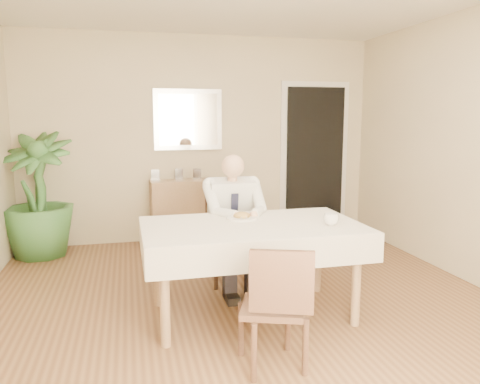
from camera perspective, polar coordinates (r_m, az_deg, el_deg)
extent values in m
plane|color=brown|center=(3.93, 1.23, -14.61)|extent=(5.00, 5.00, 0.00)
cube|color=beige|center=(6.06, -4.78, 6.43)|extent=(4.50, 0.02, 2.60)
cube|color=white|center=(6.48, 8.99, 3.86)|extent=(0.96, 0.03, 2.10)
cube|color=black|center=(6.45, 9.09, 3.84)|extent=(0.80, 0.05, 1.95)
cube|color=silver|center=(6.00, -6.35, 8.76)|extent=(0.86, 0.03, 0.76)
cube|color=white|center=(5.98, -6.33, 8.76)|extent=(0.74, 0.02, 0.64)
cube|color=#8F6D52|center=(3.69, 1.50, -4.42)|extent=(1.61, 0.91, 0.04)
cube|color=beige|center=(3.68, 1.50, -4.03)|extent=(1.71, 1.01, 0.01)
cube|color=beige|center=(3.24, 3.79, -7.81)|extent=(1.70, 0.02, 0.22)
cube|color=beige|center=(4.18, -0.28, -3.93)|extent=(1.70, 0.02, 0.22)
cube|color=beige|center=(3.59, -11.82, -6.32)|extent=(0.02, 1.00, 0.22)
cube|color=beige|center=(4.00, 13.37, -4.75)|extent=(0.02, 1.00, 0.22)
cylinder|color=#8F6D52|center=(3.33, -9.16, -12.71)|extent=(0.07, 0.07, 0.70)
cylinder|color=#8F6D52|center=(3.71, 13.99, -10.55)|extent=(0.07, 0.07, 0.70)
cylinder|color=#8F6D52|center=(4.03, -9.99, -8.84)|extent=(0.07, 0.07, 0.70)
cylinder|color=#8F6D52|center=(4.35, 9.47, -7.47)|extent=(0.07, 0.07, 0.70)
cube|color=#3F291C|center=(4.51, -1.16, -5.69)|extent=(0.43, 0.43, 0.04)
cube|color=#3F291C|center=(4.63, -1.67, -2.12)|extent=(0.42, 0.05, 0.42)
cylinder|color=#3F291C|center=(4.37, -2.97, -9.26)|extent=(0.04, 0.04, 0.41)
cylinder|color=#3F291C|center=(4.45, 1.64, -8.93)|extent=(0.04, 0.04, 0.41)
cylinder|color=#3F291C|center=(4.71, -3.78, -7.91)|extent=(0.04, 0.04, 0.41)
cylinder|color=#3F291C|center=(4.78, 0.51, -7.63)|extent=(0.04, 0.04, 0.41)
cube|color=#3F291C|center=(3.06, 3.96, -13.85)|extent=(0.49, 0.49, 0.04)
cube|color=#3F291C|center=(2.82, 5.09, -10.86)|extent=(0.37, 0.17, 0.38)
cylinder|color=#3F291C|center=(2.96, 1.70, -19.05)|extent=(0.04, 0.04, 0.37)
cylinder|color=#3F291C|center=(3.05, 7.99, -18.20)|extent=(0.04, 0.04, 0.37)
cylinder|color=#3F291C|center=(3.25, 0.12, -16.38)|extent=(0.04, 0.04, 0.37)
cylinder|color=#3F291C|center=(3.33, 5.85, -15.73)|extent=(0.04, 0.04, 0.37)
cube|color=white|center=(4.40, -1.06, -1.79)|extent=(0.42, 0.31, 0.55)
cube|color=black|center=(4.29, -0.70, -2.49)|extent=(0.07, 0.08, 0.36)
cylinder|color=tan|center=(4.31, -0.94, 1.83)|extent=(0.09, 0.09, 0.08)
sphere|color=tan|center=(4.28, -0.87, 3.18)|extent=(0.21, 0.21, 0.21)
cube|color=black|center=(4.24, -1.79, -5.46)|extent=(0.13, 0.42, 0.13)
cube|color=black|center=(4.28, 0.84, -5.31)|extent=(0.13, 0.42, 0.13)
cube|color=black|center=(4.16, -1.26, -9.94)|extent=(0.11, 0.12, 0.45)
cube|color=black|center=(4.20, 1.45, -9.74)|extent=(0.11, 0.12, 0.45)
cube|color=black|center=(4.17, -1.07, -12.68)|extent=(0.11, 0.26, 0.07)
cube|color=black|center=(4.21, 1.65, -12.44)|extent=(0.11, 0.26, 0.07)
cylinder|color=white|center=(3.86, 0.23, -3.18)|extent=(0.26, 0.26, 0.02)
ellipsoid|color=olive|center=(3.85, 0.23, -2.86)|extent=(0.14, 0.14, 0.06)
cylinder|color=silver|center=(3.81, 1.03, -3.08)|extent=(0.01, 0.13, 0.01)
cylinder|color=silver|center=(3.79, -0.14, -3.14)|extent=(0.01, 0.13, 0.01)
imported|color=white|center=(3.70, 11.05, -3.28)|extent=(0.15, 0.15, 0.09)
cube|color=#8F6D52|center=(5.97, -5.97, -2.34)|extent=(1.02, 0.40, 0.80)
cube|color=silver|center=(5.86, -10.29, 2.03)|extent=(0.10, 0.02, 0.14)
cube|color=silver|center=(5.95, -7.45, 2.19)|extent=(0.10, 0.02, 0.14)
cube|color=silver|center=(5.92, -5.25, 2.20)|extent=(0.10, 0.02, 0.14)
imported|color=#315F29|center=(5.77, -23.45, -0.32)|extent=(0.97, 0.97, 1.42)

